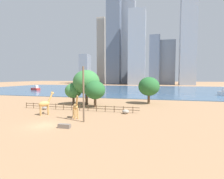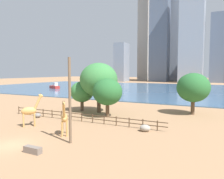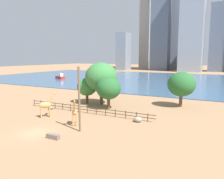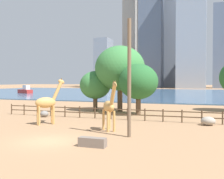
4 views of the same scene
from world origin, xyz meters
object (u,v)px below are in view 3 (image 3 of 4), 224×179
(boat_sailboat, at_px, (60,77))
(utility_pole, at_px, (79,100))
(boulder_near_fence, at_px, (138,119))
(boulder_by_pole, at_px, (51,108))
(tree_center_broad, at_px, (109,88))
(giraffe_tall, at_px, (75,112))
(tree_left_large, at_px, (101,77))
(tree_right_tall, at_px, (87,87))
(giraffe_companion, at_px, (46,105))
(tree_left_small, at_px, (181,84))
(feeding_trough, at_px, (53,136))

(boat_sailboat, bearing_deg, utility_pole, 156.52)
(boulder_near_fence, relative_size, boulder_by_pole, 1.38)
(boulder_near_fence, relative_size, tree_center_broad, 0.21)
(giraffe_tall, relative_size, boulder_by_pole, 4.39)
(giraffe_tall, xyz_separation_m, utility_pole, (2.29, -1.89, 2.38))
(tree_left_large, xyz_separation_m, tree_right_tall, (-3.64, -0.06, -2.31))
(boulder_near_fence, height_order, tree_right_tall, tree_right_tall)
(giraffe_companion, xyz_separation_m, tree_left_small, (18.63, 18.62, 2.53))
(giraffe_companion, bearing_deg, tree_right_tall, 44.27)
(utility_pole, height_order, tree_left_small, utility_pole)
(utility_pole, bearing_deg, giraffe_companion, 160.69)
(giraffe_tall, height_order, boulder_near_fence, giraffe_tall)
(utility_pole, height_order, tree_right_tall, utility_pole)
(feeding_trough, xyz_separation_m, tree_left_large, (-4.74, 20.11, 5.60))
(giraffe_companion, distance_m, boat_sailboat, 66.65)
(boulder_by_pole, height_order, boat_sailboat, boat_sailboat)
(giraffe_companion, distance_m, tree_center_broad, 12.16)
(boulder_near_fence, relative_size, feeding_trough, 0.75)
(giraffe_tall, xyz_separation_m, tree_center_broad, (-0.43, 11.45, 2.05))
(tree_right_tall, bearing_deg, boat_sailboat, 136.51)
(tree_left_large, relative_size, tree_center_broad, 1.43)
(giraffe_companion, bearing_deg, tree_left_large, 28.58)
(boulder_near_fence, xyz_separation_m, tree_left_small, (3.97, 14.07, 4.24))
(boulder_by_pole, bearing_deg, utility_pole, -31.98)
(giraffe_tall, relative_size, tree_left_large, 0.48)
(giraffe_companion, height_order, feeding_trough, giraffe_companion)
(tree_left_small, distance_m, boat_sailboat, 69.01)
(boulder_near_fence, distance_m, tree_right_tall, 17.69)
(giraffe_tall, relative_size, tree_right_tall, 0.77)
(tree_right_tall, bearing_deg, boulder_near_fence, -29.16)
(giraffe_companion, bearing_deg, boulder_by_pole, 78.18)
(boulder_near_fence, height_order, tree_left_large, tree_left_large)
(boulder_near_fence, xyz_separation_m, tree_center_broad, (-8.22, 5.58, 3.68))
(giraffe_companion, height_order, boulder_by_pole, giraffe_companion)
(giraffe_tall, relative_size, boulder_near_fence, 3.18)
(utility_pole, relative_size, feeding_trough, 4.91)
(tree_right_tall, xyz_separation_m, tree_left_small, (19.17, 5.60, 1.06))
(boulder_by_pole, bearing_deg, boat_sailboat, 128.90)
(feeding_trough, bearing_deg, boat_sailboat, 129.96)
(tree_left_large, distance_m, tree_center_broad, 4.81)
(feeding_trough, bearing_deg, boulder_by_pole, 133.94)
(tree_center_broad, distance_m, tree_right_tall, 7.57)
(utility_pole, bearing_deg, tree_left_small, 66.56)
(tree_center_broad, bearing_deg, giraffe_tall, -87.86)
(giraffe_tall, height_order, feeding_trough, giraffe_tall)
(utility_pole, bearing_deg, boulder_near_fence, 54.69)
(tree_center_broad, relative_size, tree_left_small, 0.88)
(utility_pole, height_order, tree_left_large, tree_left_large)
(boulder_near_fence, distance_m, tree_left_large, 15.38)
(tree_left_large, height_order, boat_sailboat, tree_left_large)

